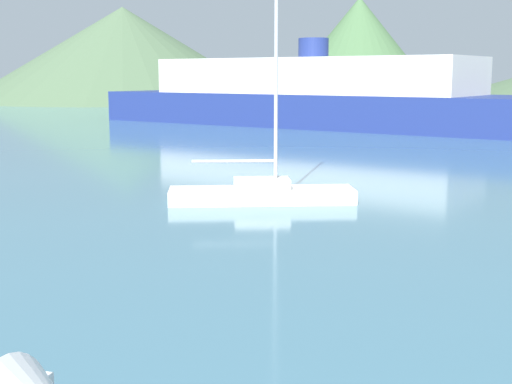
% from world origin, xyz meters
% --- Properties ---
extents(sailboat_middle, '(6.05, 4.16, 8.36)m').
position_xyz_m(sailboat_middle, '(-2.32, 18.81, 0.38)').
color(sailboat_middle, white).
rests_on(sailboat_middle, ground_plane).
extents(ferry_distant, '(39.15, 17.16, 7.06)m').
position_xyz_m(ferry_distant, '(-13.00, 53.67, 2.40)').
color(ferry_distant, navy).
rests_on(ferry_distant, ground_plane).
extents(hill_west, '(49.51, 49.51, 14.77)m').
position_xyz_m(hill_west, '(-59.98, 95.18, 7.38)').
color(hill_west, '#4C6647').
rests_on(hill_west, ground_plane).
extents(hill_central, '(24.39, 24.39, 14.91)m').
position_xyz_m(hill_central, '(-21.85, 97.72, 7.46)').
color(hill_central, '#476B42').
rests_on(hill_central, ground_plane).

